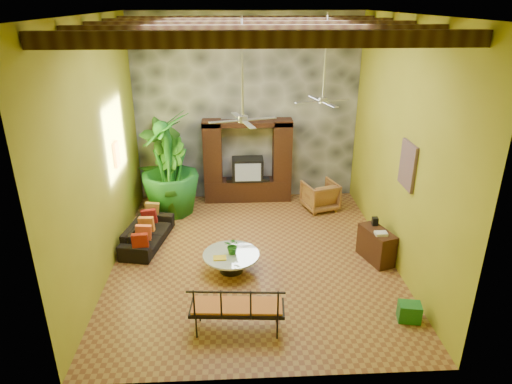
{
  "coord_description": "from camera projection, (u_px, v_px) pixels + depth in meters",
  "views": [
    {
      "loc": [
        -0.4,
        -8.7,
        5.26
      ],
      "look_at": [
        0.07,
        0.2,
        1.47
      ],
      "focal_mm": 32.0,
      "sensor_mm": 36.0,
      "label": 1
    }
  ],
  "objects": [
    {
      "name": "centerpiece_plant",
      "position": [
        233.0,
        246.0,
        9.36
      ],
      "size": [
        0.39,
        0.37,
        0.36
      ],
      "primitive_type": "imported",
      "rotation": [
        0.0,
        0.0,
        -0.32
      ],
      "color": "#21691B",
      "rests_on": "coffee_table"
    },
    {
      "name": "right_wall",
      "position": [
        400.0,
        146.0,
        9.24
      ],
      "size": [
        0.02,
        7.0,
        5.0
      ],
      "primitive_type": "cube",
      "color": "olive",
      "rests_on": "ground"
    },
    {
      "name": "wall_art_mask",
      "position": [
        116.0,
        154.0,
        10.03
      ],
      "size": [
        0.06,
        0.32,
        0.55
      ],
      "primitive_type": "cube",
      "color": "gold",
      "rests_on": "left_wall"
    },
    {
      "name": "ceiling_beams",
      "position": [
        252.0,
        27.0,
        8.2
      ],
      "size": [
        5.95,
        5.36,
        0.22
      ],
      "color": "#332210",
      "rests_on": "ceiling"
    },
    {
      "name": "ceiling",
      "position": [
        252.0,
        14.0,
        8.12
      ],
      "size": [
        6.0,
        7.0,
        0.02
      ],
      "primitive_type": "cube",
      "color": "silver",
      "rests_on": "back_wall"
    },
    {
      "name": "back_wall",
      "position": [
        247.0,
        109.0,
        12.31
      ],
      "size": [
        6.0,
        0.02,
        5.0
      ],
      "primitive_type": "cube",
      "color": "olive",
      "rests_on": "ground"
    },
    {
      "name": "yellow_tray",
      "position": [
        220.0,
        258.0,
        9.24
      ],
      "size": [
        0.28,
        0.21,
        0.03
      ],
      "primitive_type": "cube",
      "rotation": [
        0.0,
        0.0,
        0.06
      ],
      "color": "yellow",
      "rests_on": "coffee_table"
    },
    {
      "name": "sofa",
      "position": [
        147.0,
        233.0,
        10.52
      ],
      "size": [
        1.06,
        1.93,
        0.53
      ],
      "primitive_type": "imported",
      "rotation": [
        0.0,
        0.0,
        1.37
      ],
      "color": "black",
      "rests_on": "ground"
    },
    {
      "name": "tall_plant_a",
      "position": [
        165.0,
        163.0,
        12.27
      ],
      "size": [
        1.5,
        1.46,
        2.38
      ],
      "primitive_type": "imported",
      "rotation": [
        0.0,
        0.0,
        0.72
      ],
      "color": "#2D6A1B",
      "rests_on": "ground"
    },
    {
      "name": "ceiling_fan_back",
      "position": [
        323.0,
        91.0,
        9.92
      ],
      "size": [
        1.28,
        1.28,
        1.86
      ],
      "color": "#A6A6AB",
      "rests_on": "ceiling"
    },
    {
      "name": "green_bin",
      "position": [
        409.0,
        312.0,
        8.03
      ],
      "size": [
        0.43,
        0.35,
        0.34
      ],
      "primitive_type": "cube",
      "rotation": [
        0.0,
        0.0,
        -0.18
      ],
      "color": "#1C6A25",
      "rests_on": "ground"
    },
    {
      "name": "wall_art_painting",
      "position": [
        408.0,
        165.0,
        8.77
      ],
      "size": [
        0.06,
        0.7,
        0.9
      ],
      "primitive_type": "cube",
      "color": "navy",
      "rests_on": "right_wall"
    },
    {
      "name": "iron_bench",
      "position": [
        237.0,
        307.0,
        7.58
      ],
      "size": [
        1.62,
        0.69,
        0.57
      ],
      "rotation": [
        0.0,
        0.0,
        -0.07
      ],
      "color": "black",
      "rests_on": "ground"
    },
    {
      "name": "entertainment_center",
      "position": [
        248.0,
        167.0,
        12.58
      ],
      "size": [
        2.4,
        0.55,
        2.3
      ],
      "color": "black",
      "rests_on": "ground"
    },
    {
      "name": "side_console",
      "position": [
        376.0,
        245.0,
        9.83
      ],
      "size": [
        0.67,
        0.98,
        0.72
      ],
      "primitive_type": "cube",
      "rotation": [
        0.0,
        0.0,
        0.32
      ],
      "color": "#381D11",
      "rests_on": "ground"
    },
    {
      "name": "stone_accent_wall",
      "position": [
        247.0,
        110.0,
        12.26
      ],
      "size": [
        5.98,
        0.1,
        4.98
      ],
      "primitive_type": "cube",
      "color": "#393D41",
      "rests_on": "ground"
    },
    {
      "name": "left_wall",
      "position": [
        100.0,
        151.0,
        8.95
      ],
      "size": [
        0.02,
        7.0,
        5.0
      ],
      "primitive_type": "cube",
      "color": "olive",
      "rests_on": "ground"
    },
    {
      "name": "tall_plant_c",
      "position": [
        169.0,
        164.0,
        11.65
      ],
      "size": [
        1.63,
        1.63,
        2.71
      ],
      "primitive_type": "imported",
      "rotation": [
        0.0,
        0.0,
        4.63
      ],
      "color": "#19621E",
      "rests_on": "ground"
    },
    {
      "name": "coffee_table",
      "position": [
        231.0,
        260.0,
        9.46
      ],
      "size": [
        1.17,
        1.17,
        0.4
      ],
      "rotation": [
        0.0,
        0.0,
        -0.05
      ],
      "color": "black",
      "rests_on": "ground"
    },
    {
      "name": "ground",
      "position": [
        253.0,
        257.0,
        10.08
      ],
      "size": [
        7.0,
        7.0,
        0.0
      ],
      "primitive_type": "plane",
      "color": "brown",
      "rests_on": "ground"
    },
    {
      "name": "tall_plant_b",
      "position": [
        168.0,
        178.0,
        11.66
      ],
      "size": [
        1.2,
        1.35,
        2.06
      ],
      "primitive_type": "imported",
      "rotation": [
        0.0,
        0.0,
        1.87
      ],
      "color": "#23651A",
      "rests_on": "ground"
    },
    {
      "name": "ceiling_fan_front",
      "position": [
        243.0,
        108.0,
        8.37
      ],
      "size": [
        1.28,
        1.28,
        1.86
      ],
      "color": "#A6A6AB",
      "rests_on": "ceiling"
    },
    {
      "name": "wicker_armchair",
      "position": [
        320.0,
        196.0,
        12.24
      ],
      "size": [
        1.03,
        1.05,
        0.77
      ],
      "primitive_type": "imported",
      "rotation": [
        0.0,
        0.0,
        3.44
      ],
      "color": "olive",
      "rests_on": "ground"
    }
  ]
}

